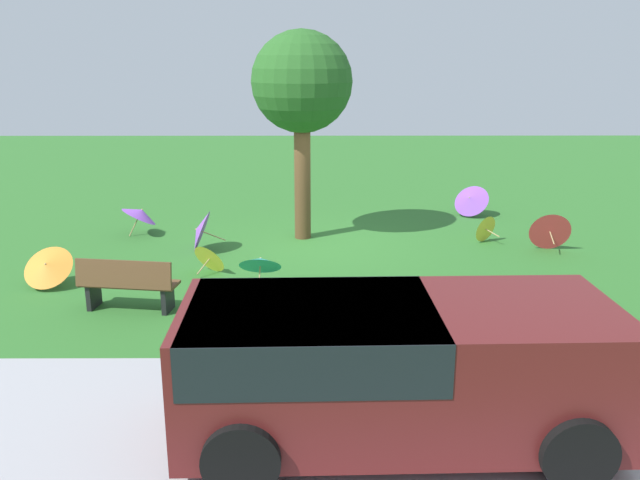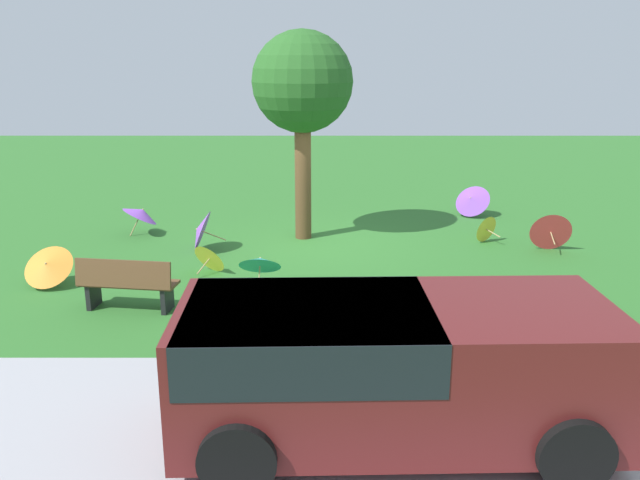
{
  "view_description": "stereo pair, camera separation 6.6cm",
  "coord_description": "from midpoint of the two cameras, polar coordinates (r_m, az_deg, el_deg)",
  "views": [
    {
      "loc": [
        -0.02,
        13.99,
        4.07
      ],
      "look_at": [
        -0.08,
        1.77,
        0.6
      ],
      "focal_mm": 36.99,
      "sensor_mm": 36.0,
      "label": 1
    },
    {
      "loc": [
        -0.09,
        13.99,
        4.07
      ],
      "look_at": [
        -0.08,
        1.77,
        0.6
      ],
      "focal_mm": 36.99,
      "sensor_mm": 36.0,
      "label": 2
    }
  ],
  "objects": [
    {
      "name": "ground",
      "position": [
        14.57,
        -0.46,
        -0.37
      ],
      "size": [
        40.0,
        40.0,
        0.0
      ],
      "primitive_type": "plane",
      "color": "#2D6B28"
    },
    {
      "name": "shade_tree",
      "position": [
        14.57,
        -1.72,
        13.26
      ],
      "size": [
        2.19,
        2.19,
        4.58
      ],
      "color": "brown",
      "rests_on": "ground"
    },
    {
      "name": "road_strip",
      "position": [
        7.45,
        -0.66,
        -17.24
      ],
      "size": [
        40.0,
        4.18,
        0.01
      ],
      "primitive_type": "cube",
      "color": "#9E9EA3",
      "rests_on": "ground"
    },
    {
      "name": "parasol_purple_0",
      "position": [
        17.4,
        12.79,
        3.45
      ],
      "size": [
        1.15,
        1.12,
        0.86
      ],
      "color": "tan",
      "rests_on": "ground"
    },
    {
      "name": "parasol_teal_1",
      "position": [
        11.76,
        -5.34,
        -1.93
      ],
      "size": [
        0.78,
        0.73,
        0.78
      ],
      "color": "tan",
      "rests_on": "ground"
    },
    {
      "name": "park_bench",
      "position": [
        11.17,
        -16.48,
        -3.66
      ],
      "size": [
        1.65,
        0.7,
        0.9
      ],
      "color": "brown",
      "rests_on": "ground"
    },
    {
      "name": "parasol_purple_1",
      "position": [
        15.75,
        -15.39,
        2.25
      ],
      "size": [
        1.07,
        1.07,
        0.8
      ],
      "color": "tan",
      "rests_on": "ground"
    },
    {
      "name": "parasol_yellow_0",
      "position": [
        12.78,
        -9.56,
        -1.45
      ],
      "size": [
        0.81,
        0.75,
        0.64
      ],
      "color": "tan",
      "rests_on": "ground"
    },
    {
      "name": "parasol_red_0",
      "position": [
        14.89,
        19.1,
        0.85
      ],
      "size": [
        0.92,
        0.78,
        0.88
      ],
      "color": "tan",
      "rests_on": "ground"
    },
    {
      "name": "parasol_purple_2",
      "position": [
        14.22,
        -10.54,
        0.83
      ],
      "size": [
        0.79,
        0.92,
        0.9
      ],
      "color": "tan",
      "rests_on": "ground"
    },
    {
      "name": "parasol_orange_0",
      "position": [
        12.78,
        -22.68,
        -2.08
      ],
      "size": [
        0.98,
        0.86,
        0.76
      ],
      "color": "tan",
      "rests_on": "ground"
    },
    {
      "name": "van_dark",
      "position": [
        7.17,
        5.17,
        -10.35
      ],
      "size": [
        4.65,
        2.22,
        1.53
      ],
      "color": "#591919",
      "rests_on": "ground"
    },
    {
      "name": "parasol_yellow_1",
      "position": [
        15.15,
        13.86,
        1.01
      ],
      "size": [
        0.64,
        0.65,
        0.62
      ],
      "color": "tan",
      "rests_on": "ground"
    }
  ]
}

